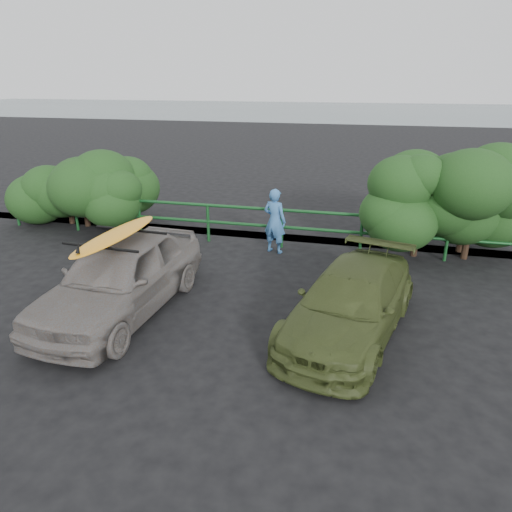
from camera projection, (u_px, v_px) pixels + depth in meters
The scene contains 10 objects.
ground at pixel (166, 343), 7.60m from camera, with size 80.00×80.00×0.00m, color black.
ocean at pixel (350, 111), 61.88m from camera, with size 200.00×200.00×0.00m, color slate.
guardrail at pixel (244, 225), 11.93m from camera, with size 14.00×0.08×1.04m, color #154B1F, non-canonical shape.
shrub_left at pixel (88, 194), 13.19m from camera, with size 3.20×2.40×1.99m, color #1F4519, non-canonical shape.
shrub_right at pixel (449, 205), 11.00m from camera, with size 3.20×2.40×2.53m, color #1F4519, non-canonical shape.
sedan at pixel (121, 276), 8.39m from camera, with size 1.69×4.20×1.43m, color slate.
olive_vehicle at pixel (351, 303), 7.71m from camera, with size 1.60×3.95×1.14m, color #3D4920.
man at pixel (275, 221), 11.29m from camera, with size 0.59×0.39×1.63m, color teal.
roof_rack at pixel (116, 238), 8.12m from camera, with size 1.48×1.03×0.05m, color black, non-canonical shape.
surfboard at pixel (116, 235), 8.09m from camera, with size 0.52×2.49×0.07m, color orange.
Camera 1 is at (3.02, -6.01, 4.11)m, focal length 32.00 mm.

